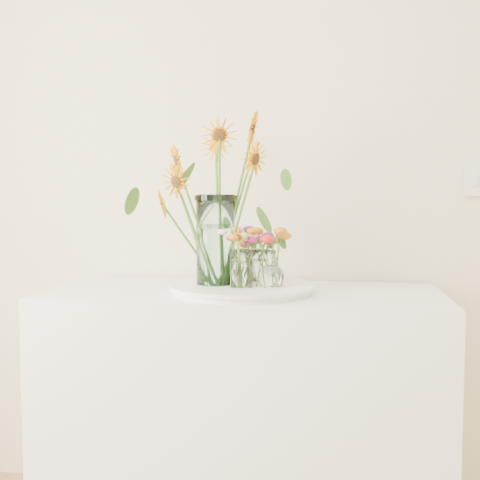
% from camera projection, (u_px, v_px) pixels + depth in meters
% --- Properties ---
extents(counter, '(1.40, 0.60, 0.90)m').
position_uv_depth(counter, '(244.00, 413.00, 2.19)').
color(counter, white).
rests_on(counter, ground_plane).
extents(tray, '(0.49, 0.49, 0.02)m').
position_uv_depth(tray, '(241.00, 289.00, 2.11)').
color(tray, white).
rests_on(tray, counter).
extents(mason_jar, '(0.15, 0.15, 0.32)m').
position_uv_depth(mason_jar, '(216.00, 240.00, 2.11)').
color(mason_jar, silver).
rests_on(mason_jar, tray).
extents(sunflower_bouquet, '(0.86, 0.86, 0.61)m').
position_uv_depth(sunflower_bouquet, '(215.00, 199.00, 2.10)').
color(sunflower_bouquet, orange).
rests_on(sunflower_bouquet, tray).
extents(small_vase_a, '(0.10, 0.10, 0.13)m').
position_uv_depth(small_vase_a, '(241.00, 269.00, 2.04)').
color(small_vase_a, white).
rests_on(small_vase_a, tray).
extents(wildflower_posy_a, '(0.20, 0.20, 0.22)m').
position_uv_depth(wildflower_posy_a, '(241.00, 256.00, 2.04)').
color(wildflower_posy_a, '#C87011').
rests_on(wildflower_posy_a, tray).
extents(small_vase_b, '(0.10, 0.10, 0.13)m').
position_uv_depth(small_vase_b, '(271.00, 269.00, 2.06)').
color(small_vase_b, white).
rests_on(small_vase_b, tray).
extents(wildflower_posy_b, '(0.22, 0.22, 0.22)m').
position_uv_depth(wildflower_posy_b, '(271.00, 256.00, 2.06)').
color(wildflower_posy_b, '#C87011').
rests_on(wildflower_posy_b, tray).
extents(small_vase_c, '(0.08, 0.08, 0.12)m').
position_uv_depth(small_vase_c, '(260.00, 266.00, 2.19)').
color(small_vase_c, white).
rests_on(small_vase_c, tray).
extents(wildflower_posy_c, '(0.18, 0.18, 0.21)m').
position_uv_depth(wildflower_posy_c, '(260.00, 253.00, 2.19)').
color(wildflower_posy_c, '#C87011').
rests_on(wildflower_posy_c, tray).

